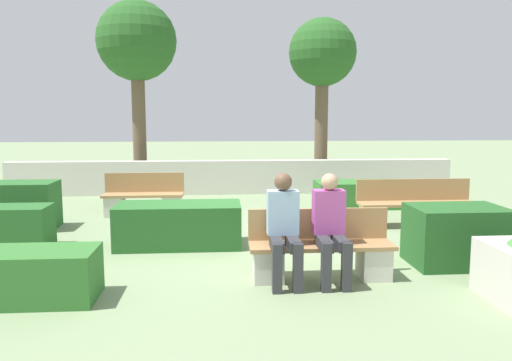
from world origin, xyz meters
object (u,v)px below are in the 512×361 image
(person_seated_woman, at_px, (284,223))
(tree_center_left, at_px, (322,57))
(person_seated_man, at_px, (331,223))
(tree_leftmost, at_px, (137,45))
(bench_front, at_px, (321,253))
(bench_right_side, at_px, (416,208))
(bench_left_side, at_px, (144,200))

(person_seated_woman, height_order, tree_center_left, tree_center_left)
(person_seated_woman, bearing_deg, tree_center_left, 75.46)
(person_seated_man, relative_size, tree_center_left, 0.28)
(person_seated_woman, bearing_deg, person_seated_man, -0.20)
(tree_leftmost, xyz_separation_m, tree_center_left, (5.05, 0.21, -0.26))
(bench_front, xyz_separation_m, bench_right_side, (2.34, 2.77, 0.01))
(bench_front, xyz_separation_m, person_seated_man, (0.08, -0.14, 0.40))
(person_seated_woman, xyz_separation_m, tree_center_left, (2.12, 8.19, 2.88))
(tree_center_left, bearing_deg, bench_right_side, -82.45)
(tree_center_left, bearing_deg, person_seated_man, -100.75)
(person_seated_man, distance_m, tree_leftmost, 9.26)
(bench_left_side, xyz_separation_m, bench_right_side, (5.13, -1.37, 0.02))
(bench_right_side, bearing_deg, tree_center_left, 95.35)
(tree_leftmost, bearing_deg, person_seated_man, -66.35)
(bench_front, xyz_separation_m, bench_left_side, (-2.79, 4.14, -0.01))
(bench_front, height_order, tree_center_left, tree_center_left)
(tree_center_left, bearing_deg, tree_leftmost, -177.62)
(tree_leftmost, bearing_deg, tree_center_left, 2.38)
(bench_front, distance_m, tree_center_left, 8.85)
(person_seated_man, bearing_deg, bench_left_side, 123.89)
(tree_leftmost, bearing_deg, bench_right_side, -41.42)
(person_seated_woman, height_order, tree_leftmost, tree_leftmost)
(bench_right_side, relative_size, tree_center_left, 0.46)
(bench_left_side, height_order, bench_right_side, same)
(bench_front, relative_size, bench_right_side, 0.83)
(bench_right_side, relative_size, person_seated_woman, 1.61)
(bench_left_side, bearing_deg, bench_right_side, -12.44)
(bench_right_side, xyz_separation_m, tree_leftmost, (-5.75, 5.07, 3.54))
(bench_front, relative_size, tree_center_left, 0.38)
(bench_left_side, relative_size, tree_leftmost, 0.32)
(bench_front, height_order, person_seated_man, person_seated_man)
(bench_front, height_order, person_seated_woman, person_seated_woman)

